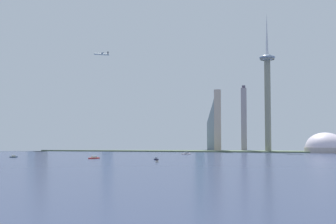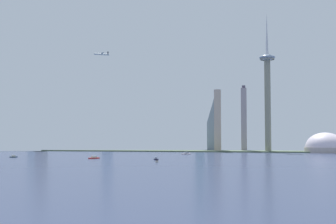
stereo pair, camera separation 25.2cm
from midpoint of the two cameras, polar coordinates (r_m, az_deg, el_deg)
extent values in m
plane|color=#2F3957|center=(499.01, -10.28, -7.03)|extent=(6000.00, 6000.00, 0.00)
cube|color=#56694E|center=(977.85, 0.30, -5.08)|extent=(924.92, 60.02, 2.61)
cylinder|color=gray|center=(957.79, 12.84, 0.95)|extent=(12.90, 12.90, 202.82)
ellipsoid|color=#899AAF|center=(970.20, 12.76, 6.94)|extent=(33.92, 33.92, 11.47)
torus|color=gray|center=(969.51, 12.77, 6.70)|extent=(31.13, 31.13, 2.29)
cone|color=silver|center=(980.59, 12.72, 9.93)|extent=(6.45, 6.45, 92.63)
cylinder|color=#B6A8A2|center=(968.66, 19.79, -4.66)|extent=(84.92, 84.92, 11.09)
ellipsoid|color=silver|center=(968.51, 19.79, -4.33)|extent=(80.67, 80.67, 61.09)
cube|color=#7AAEAD|center=(1064.14, 4.19, -0.21)|extent=(21.54, 19.50, 177.28)
cube|color=#5B5D57|center=(1073.00, 4.17, 4.78)|extent=(12.92, 11.70, 9.82)
cube|color=#9BB9D1|center=(1098.54, -7.85, -1.48)|extent=(22.53, 16.93, 131.18)
cube|color=#575B57|center=(1102.59, -7.82, 2.05)|extent=(13.52, 10.16, 4.99)
cube|color=#8FA1AD|center=(1015.73, 5.80, -0.73)|extent=(23.24, 24.39, 153.80)
cube|color=slate|center=(1022.17, 5.77, 3.73)|extent=(13.95, 14.63, 5.17)
cube|color=#C1AD99|center=(975.53, 6.46, -1.11)|extent=(14.34, 14.47, 137.09)
cube|color=#AAC5CE|center=(1192.33, -17.17, -1.97)|extent=(20.55, 15.02, 111.83)
cube|color=gray|center=(1061.53, -16.10, -1.94)|extent=(18.31, 26.23, 108.70)
cube|color=#555966|center=(1064.35, -16.06, 1.28)|extent=(10.99, 15.74, 10.77)
cube|color=#A1969E|center=(996.13, 9.84, -0.99)|extent=(12.34, 15.44, 141.96)
cube|color=#5B5164|center=(1001.59, 9.80, 3.24)|extent=(7.41, 9.26, 5.84)
cube|color=#B41C18|center=(676.33, -9.61, -5.94)|extent=(14.60, 16.99, 1.61)
cube|color=silver|center=(676.23, -9.61, -5.76)|extent=(7.63, 8.36, 2.59)
cube|color=black|center=(630.07, -1.56, -6.18)|extent=(7.56, 6.78, 1.73)
cube|color=#969FAB|center=(629.96, -1.56, -5.99)|extent=(3.74, 3.50, 2.47)
cube|color=beige|center=(576.13, -1.46, -6.47)|extent=(2.90, 6.83, 1.70)
cube|color=#2E2E3C|center=(576.04, -1.46, -6.31)|extent=(1.81, 3.07, 1.53)
cube|color=white|center=(822.83, 2.35, -5.46)|extent=(17.06, 12.68, 2.10)
cube|color=#959FAE|center=(822.74, 2.35, -5.30)|extent=(8.20, 6.86, 2.28)
cylinder|color=silver|center=(822.62, 2.35, -5.07)|extent=(0.24, 0.24, 4.50)
cube|color=#0E2637|center=(747.91, -19.46, -5.54)|extent=(12.50, 7.39, 1.34)
cube|color=silver|center=(747.82, -19.46, -5.39)|extent=(5.80, 4.36, 2.58)
cylinder|color=silver|center=(972.13, -8.61, 7.43)|extent=(29.37, 19.08, 3.67)
sphere|color=silver|center=(969.42, -9.54, 7.47)|extent=(3.67, 3.67, 3.67)
cube|color=silver|center=(972.43, -8.61, 7.53)|extent=(18.46, 28.11, 0.50)
cube|color=silver|center=(974.70, -7.83, 7.43)|extent=(7.63, 10.51, 0.40)
cube|color=#2D333D|center=(975.40, -7.83, 7.65)|extent=(2.59, 1.79, 5.00)
camera|label=1|loc=(0.13, -90.01, 0.00)|focal=46.85mm
camera|label=2|loc=(0.13, 89.99, 0.00)|focal=46.85mm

